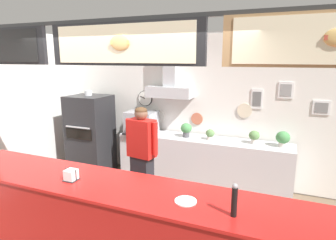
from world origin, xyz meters
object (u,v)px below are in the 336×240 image
pizza_oven (91,136)px  napkin_holder (71,175)px  potted_thyme (186,129)px  condiment_plate (186,201)px  pepper_grinder (234,200)px  espresso_machine (141,122)px  shop_worker (142,157)px  potted_sage (254,136)px  potted_rosemary (210,134)px  potted_oregano (283,138)px

pizza_oven → napkin_holder: pizza_oven is taller
potted_thyme → pizza_oven: bearing=-171.3°
condiment_plate → potted_thyme: bearing=108.8°
pepper_grinder → napkin_holder: bearing=178.2°
espresso_machine → napkin_holder: size_ratio=4.04×
shop_worker → napkin_holder: bearing=95.9°
shop_worker → potted_sage: shop_worker is taller
potted_thyme → potted_rosemary: potted_thyme is taller
potted_rosemary → pepper_grinder: (0.85, -2.60, 0.19)m
potted_oregano → condiment_plate: 2.66m
espresso_machine → potted_thyme: size_ratio=2.19×
pizza_oven → potted_oregano: 3.50m
espresso_machine → pepper_grinder: (2.18, -2.59, 0.09)m
pizza_oven → pepper_grinder: bearing=-36.2°
napkin_holder → potted_thyme: bearing=81.6°
potted_rosemary → potted_sage: (0.73, 0.05, 0.03)m
potted_sage → potted_oregano: (0.44, -0.01, 0.02)m
pizza_oven → pepper_grinder: (3.16, -2.31, 0.40)m
espresso_machine → condiment_plate: size_ratio=2.82×
pizza_oven → potted_thyme: (1.87, 0.29, 0.25)m
pizza_oven → shop_worker: bearing=-29.2°
potted_sage → pepper_grinder: bearing=-87.3°
shop_worker → potted_oregano: bearing=-137.5°
napkin_holder → potted_oregano: bearing=52.5°
condiment_plate → pizza_oven: bearing=140.6°
shop_worker → potted_rosemary: size_ratio=8.87×
potted_oregano → condiment_plate: potted_oregano is taller
pepper_grinder → condiment_plate: size_ratio=1.42×
potted_sage → condiment_plate: 2.59m
espresso_machine → potted_rosemary: espresso_machine is taller
shop_worker → potted_thyme: size_ratio=6.39×
shop_worker → napkin_holder: (-0.09, -1.37, 0.24)m
shop_worker → potted_sage: 1.90m
potted_thyme → shop_worker: bearing=-103.4°
pepper_grinder → potted_rosemary: bearing=108.2°
potted_oregano → condiment_plate: bearing=-106.2°
potted_sage → potted_rosemary: bearing=-176.3°
shop_worker → condiment_plate: (1.14, -1.35, 0.19)m
potted_sage → napkin_holder: (-1.54, -2.59, 0.08)m
pizza_oven → napkin_holder: 2.73m
potted_rosemary → napkin_holder: (-0.81, -2.54, 0.11)m
shop_worker → pizza_oven: bearing=-19.4°
potted_thyme → pepper_grinder: 2.91m
potted_oregano → shop_worker: bearing=-147.4°
pepper_grinder → potted_sage: bearing=92.7°
potted_rosemary → pepper_grinder: size_ratio=0.65×
potted_thyme → pepper_grinder: (1.29, -2.60, 0.15)m
potted_sage → espresso_machine: bearing=-178.5°
espresso_machine → napkin_holder: (0.52, -2.53, 0.01)m
shop_worker → potted_oregano: size_ratio=6.38×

